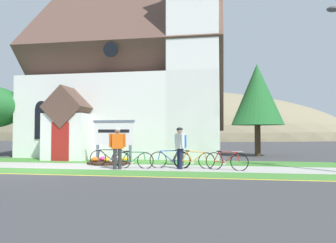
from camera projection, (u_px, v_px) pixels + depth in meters
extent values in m
plane|color=#3D3D3F|center=(76.00, 162.00, 16.71)|extent=(140.00, 140.00, 0.00)
cube|color=#A8A59E|center=(80.00, 166.00, 14.53)|extent=(32.00, 2.38, 0.01)
cube|color=#427F33|center=(58.00, 171.00, 12.58)|extent=(32.00, 1.57, 0.01)
cube|color=#427F33|center=(101.00, 161.00, 17.06)|extent=(24.00, 2.77, 0.01)
cube|color=yellow|center=(45.00, 174.00, 11.66)|extent=(28.00, 0.16, 0.01)
cube|color=white|center=(135.00, 119.00, 23.62)|extent=(12.50, 10.37, 5.05)
cube|color=brown|center=(135.00, 60.00, 23.78)|extent=(13.00, 10.56, 10.56)
cube|color=white|center=(194.00, 56.00, 19.32)|extent=(2.98, 2.98, 12.31)
cube|color=white|center=(67.00, 137.00, 18.06)|extent=(2.40, 1.60, 2.60)
cube|color=brown|center=(68.00, 108.00, 18.12)|extent=(2.40, 1.80, 2.40)
cube|color=maroon|center=(60.00, 142.00, 17.24)|extent=(1.00, 0.06, 2.10)
cube|color=black|center=(41.00, 123.00, 19.20)|extent=(0.76, 0.06, 1.90)
cone|color=black|center=(41.00, 107.00, 19.23)|extent=(0.80, 0.06, 0.80)
cylinder|color=black|center=(111.00, 50.00, 18.62)|extent=(0.90, 0.06, 0.90)
cube|color=slate|center=(98.00, 154.00, 16.47)|extent=(0.12, 0.12, 0.90)
cube|color=slate|center=(130.00, 154.00, 16.13)|extent=(0.12, 0.12, 0.90)
cube|color=white|center=(114.00, 134.00, 16.34)|extent=(2.10, 0.15, 1.16)
cube|color=slate|center=(114.00, 121.00, 16.36)|extent=(2.22, 0.19, 0.12)
cube|color=black|center=(114.00, 131.00, 16.30)|extent=(1.68, 0.06, 0.16)
cylinder|color=#382319|center=(110.00, 163.00, 15.75)|extent=(2.24, 2.24, 0.10)
ellipsoid|color=gold|center=(125.00, 159.00, 15.69)|extent=(0.36, 0.36, 0.24)
ellipsoid|color=#CC338C|center=(114.00, 159.00, 16.02)|extent=(0.36, 0.36, 0.24)
ellipsoid|color=#CC338C|center=(103.00, 159.00, 15.98)|extent=(0.36, 0.36, 0.24)
ellipsoid|color=orange|center=(95.00, 159.00, 15.61)|extent=(0.36, 0.36, 0.24)
ellipsoid|color=gold|center=(108.00, 160.00, 15.38)|extent=(0.36, 0.36, 0.24)
torus|color=black|center=(123.00, 160.00, 13.69)|extent=(0.71, 0.06, 0.71)
torus|color=black|center=(145.00, 161.00, 13.56)|extent=(0.71, 0.06, 0.71)
cylinder|color=#19723F|center=(138.00, 157.00, 13.61)|extent=(0.54, 0.05, 0.44)
cylinder|color=#19723F|center=(135.00, 152.00, 13.63)|extent=(0.73, 0.06, 0.04)
cylinder|color=#19723F|center=(129.00, 157.00, 13.66)|extent=(0.25, 0.04, 0.43)
cylinder|color=#19723F|center=(127.00, 161.00, 13.67)|extent=(0.40, 0.05, 0.09)
cylinder|color=#19723F|center=(125.00, 156.00, 13.69)|extent=(0.21, 0.04, 0.38)
cylinder|color=#19723F|center=(144.00, 156.00, 13.57)|extent=(0.12, 0.04, 0.37)
ellipsoid|color=black|center=(127.00, 151.00, 13.68)|extent=(0.24, 0.09, 0.05)
cylinder|color=silver|center=(144.00, 152.00, 13.59)|extent=(0.44, 0.04, 0.03)
cylinder|color=silver|center=(132.00, 162.00, 13.64)|extent=(0.18, 0.03, 0.18)
torus|color=black|center=(182.00, 160.00, 13.76)|extent=(0.73, 0.18, 0.73)
torus|color=black|center=(158.00, 160.00, 13.73)|extent=(0.73, 0.18, 0.73)
cylinder|color=#194CA5|center=(166.00, 156.00, 13.74)|extent=(0.55, 0.15, 0.47)
cylinder|color=#194CA5|center=(169.00, 151.00, 13.76)|extent=(0.75, 0.19, 0.05)
cylinder|color=#194CA5|center=(175.00, 156.00, 13.76)|extent=(0.26, 0.09, 0.47)
cylinder|color=#194CA5|center=(177.00, 161.00, 13.75)|extent=(0.41, 0.12, 0.09)
cylinder|color=#194CA5|center=(180.00, 155.00, 13.77)|extent=(0.22, 0.08, 0.42)
cylinder|color=#194CA5|center=(159.00, 155.00, 13.74)|extent=(0.12, 0.06, 0.40)
ellipsoid|color=black|center=(178.00, 150.00, 13.77)|extent=(0.25, 0.13, 0.05)
cylinder|color=silver|center=(160.00, 150.00, 13.74)|extent=(0.44, 0.12, 0.03)
cylinder|color=silver|center=(172.00, 161.00, 13.75)|extent=(0.18, 0.06, 0.18)
torus|color=black|center=(214.00, 161.00, 13.22)|extent=(0.72, 0.23, 0.74)
torus|color=black|center=(239.00, 162.00, 12.79)|extent=(0.72, 0.23, 0.74)
cylinder|color=#A51E19|center=(231.00, 157.00, 12.94)|extent=(0.55, 0.18, 0.48)
cylinder|color=#A51E19|center=(228.00, 152.00, 12.99)|extent=(0.75, 0.23, 0.05)
cylinder|color=#A51E19|center=(221.00, 157.00, 13.10)|extent=(0.26, 0.10, 0.45)
cylinder|color=#A51E19|center=(219.00, 162.00, 13.13)|extent=(0.41, 0.14, 0.09)
cylinder|color=#A51E19|center=(216.00, 157.00, 13.18)|extent=(0.22, 0.09, 0.40)
cylinder|color=#A51E19|center=(238.00, 157.00, 12.81)|extent=(0.12, 0.07, 0.41)
ellipsoid|color=black|center=(219.00, 151.00, 13.15)|extent=(0.25, 0.14, 0.05)
cylinder|color=silver|center=(237.00, 152.00, 12.83)|extent=(0.43, 0.14, 0.03)
cylinder|color=silver|center=(224.00, 163.00, 13.04)|extent=(0.18, 0.07, 0.18)
torus|color=black|center=(183.00, 161.00, 13.61)|extent=(0.71, 0.12, 0.71)
torus|color=black|center=(207.00, 161.00, 13.56)|extent=(0.71, 0.12, 0.71)
cylinder|color=orange|center=(198.00, 157.00, 13.58)|extent=(0.55, 0.10, 0.44)
cylinder|color=orange|center=(196.00, 152.00, 13.60)|extent=(0.75, 0.12, 0.06)
cylinder|color=orange|center=(190.00, 157.00, 13.60)|extent=(0.26, 0.07, 0.45)
cylinder|color=orange|center=(187.00, 161.00, 13.60)|extent=(0.41, 0.08, 0.09)
cylinder|color=orange|center=(185.00, 156.00, 13.61)|extent=(0.22, 0.06, 0.40)
cylinder|color=orange|center=(206.00, 156.00, 13.57)|extent=(0.12, 0.05, 0.37)
ellipsoid|color=black|center=(187.00, 151.00, 13.62)|extent=(0.25, 0.11, 0.05)
cylinder|color=silver|center=(205.00, 152.00, 13.58)|extent=(0.44, 0.08, 0.03)
cylinder|color=silver|center=(192.00, 162.00, 13.59)|extent=(0.18, 0.04, 0.18)
torus|color=black|center=(120.00, 158.00, 14.57)|extent=(0.75, 0.13, 0.75)
torus|color=black|center=(98.00, 158.00, 14.61)|extent=(0.75, 0.13, 0.75)
cylinder|color=black|center=(105.00, 155.00, 14.60)|extent=(0.55, 0.10, 0.47)
cylinder|color=black|center=(108.00, 150.00, 14.61)|extent=(0.75, 0.13, 0.04)
cylinder|color=black|center=(114.00, 155.00, 14.59)|extent=(0.26, 0.07, 0.46)
cylinder|color=black|center=(116.00, 159.00, 14.58)|extent=(0.41, 0.09, 0.09)
cylinder|color=black|center=(118.00, 154.00, 14.58)|extent=(0.22, 0.06, 0.40)
cylinder|color=black|center=(99.00, 154.00, 14.62)|extent=(0.12, 0.05, 0.39)
ellipsoid|color=black|center=(116.00, 149.00, 14.59)|extent=(0.25, 0.11, 0.05)
cylinder|color=silver|center=(100.00, 149.00, 14.62)|extent=(0.44, 0.08, 0.03)
cylinder|color=silver|center=(111.00, 159.00, 14.58)|extent=(0.18, 0.04, 0.18)
cylinder|color=#191E38|center=(179.00, 159.00, 13.43)|extent=(0.15, 0.15, 0.87)
cylinder|color=#191E38|center=(181.00, 159.00, 13.29)|extent=(0.15, 0.15, 0.87)
cube|color=silver|center=(180.00, 141.00, 13.39)|extent=(0.44, 0.51, 0.63)
sphere|color=#936B51|center=(180.00, 131.00, 13.40)|extent=(0.22, 0.22, 0.22)
ellipsoid|color=black|center=(180.00, 129.00, 13.41)|extent=(0.36, 0.35, 0.16)
cylinder|color=silver|center=(177.00, 140.00, 13.67)|extent=(0.09, 0.14, 0.57)
cylinder|color=silver|center=(182.00, 140.00, 13.11)|extent=(0.09, 0.16, 0.57)
cylinder|color=#2D2D33|center=(115.00, 159.00, 13.23)|extent=(0.15, 0.15, 0.86)
cylinder|color=#2D2D33|center=(120.00, 159.00, 13.28)|extent=(0.15, 0.15, 0.86)
cube|color=#E55914|center=(117.00, 141.00, 13.28)|extent=(0.52, 0.38, 0.63)
sphere|color=#936B51|center=(118.00, 131.00, 13.29)|extent=(0.22, 0.22, 0.22)
ellipsoid|color=silver|center=(118.00, 129.00, 13.30)|extent=(0.33, 0.35, 0.16)
cylinder|color=#E55914|center=(110.00, 140.00, 13.25)|extent=(0.09, 0.12, 0.57)
cylinder|color=#E55914|center=(125.00, 140.00, 13.31)|extent=(0.09, 0.13, 0.57)
cylinder|color=#2D2D33|center=(179.00, 157.00, 14.76)|extent=(0.15, 0.15, 0.82)
cylinder|color=#2D2D33|center=(182.00, 157.00, 14.68)|extent=(0.15, 0.15, 0.82)
cube|color=blue|center=(181.00, 141.00, 14.74)|extent=(0.50, 0.36, 0.60)
sphere|color=beige|center=(181.00, 133.00, 14.76)|extent=(0.21, 0.21, 0.21)
ellipsoid|color=silver|center=(181.00, 131.00, 14.76)|extent=(0.31, 0.33, 0.15)
cylinder|color=blue|center=(176.00, 141.00, 14.92)|extent=(0.09, 0.23, 0.54)
cylinder|color=blue|center=(185.00, 141.00, 14.56)|extent=(0.09, 0.14, 0.55)
ellipsoid|color=#3F3F44|center=(333.00, 9.00, 11.34)|extent=(0.44, 0.28, 0.20)
cylinder|color=#3D2D1E|center=(258.00, 141.00, 20.75)|extent=(0.38, 0.38, 2.03)
cone|color=#23662D|center=(257.00, 94.00, 20.86)|extent=(3.37, 3.37, 4.01)
ellipsoid|color=#847A5B|center=(138.00, 139.00, 74.77)|extent=(94.10, 41.60, 22.93)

